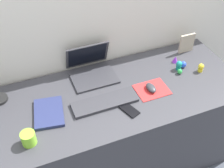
{
  "coord_description": "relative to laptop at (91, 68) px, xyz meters",
  "views": [
    {
      "loc": [
        -0.53,
        -1.22,
        2.0
      ],
      "look_at": [
        -0.04,
        0.0,
        0.83
      ],
      "focal_mm": 45.61,
      "sensor_mm": 36.0,
      "label": 1
    }
  ],
  "objects": [
    {
      "name": "toy_figurine_blue",
      "position": [
        0.63,
        -0.17,
        -0.03
      ],
      "size": [
        0.04,
        0.04,
        0.05
      ],
      "primitive_type": "ellipsoid",
      "color": "blue",
      "rests_on": "desk"
    },
    {
      "name": "mousepad",
      "position": [
        0.31,
        -0.3,
        -0.05
      ],
      "size": [
        0.21,
        0.17,
        0.0
      ],
      "primitive_type": "cube",
      "color": "red",
      "rests_on": "desk"
    },
    {
      "name": "notebook_pad",
      "position": [
        -0.36,
        -0.26,
        -0.04
      ],
      "size": [
        0.21,
        0.26,
        0.02
      ],
      "primitive_type": "cube",
      "rotation": [
        0.0,
        0.0,
        -0.17
      ],
      "color": "navy",
      "rests_on": "desk"
    },
    {
      "name": "back_wall",
      "position": [
        0.09,
        0.14,
        -0.05
      ],
      "size": [
        2.91,
        0.05,
        1.49
      ],
      "primitive_type": "cube",
      "color": "silver",
      "rests_on": "ground_plane"
    },
    {
      "name": "keyboard",
      "position": [
        -0.02,
        -0.3,
        -0.04
      ],
      "size": [
        0.41,
        0.13,
        0.02
      ],
      "primitive_type": "cube",
      "color": "#333338",
      "rests_on": "desk"
    },
    {
      "name": "toy_figurine_teal",
      "position": [
        0.59,
        -0.18,
        -0.02
      ],
      "size": [
        0.04,
        0.04,
        0.07
      ],
      "color": "teal",
      "rests_on": "desk"
    },
    {
      "name": "toy_figurine_green",
      "position": [
        0.57,
        -0.23,
        -0.03
      ],
      "size": [
        0.03,
        0.03,
        0.04
      ],
      "primitive_type": "ellipsoid",
      "color": "green",
      "rests_on": "desk"
    },
    {
      "name": "coffee_mug",
      "position": [
        -0.5,
        -0.43,
        -0.01
      ],
      "size": [
        0.08,
        0.08,
        0.08
      ],
      "primitive_type": "cylinder",
      "color": "#8CDB33",
      "rests_on": "desk"
    },
    {
      "name": "ground_plane",
      "position": [
        0.09,
        -0.25,
        -0.79
      ],
      "size": [
        6.0,
        6.0,
        0.0
      ],
      "primitive_type": "plane",
      "color": "#474C56"
    },
    {
      "name": "laptop",
      "position": [
        0.0,
        0.0,
        0.0
      ],
      "size": [
        0.3,
        0.28,
        0.2
      ],
      "color": "#333338",
      "rests_on": "desk"
    },
    {
      "name": "toy_figurine_purple",
      "position": [
        0.61,
        -0.1,
        -0.03
      ],
      "size": [
        0.04,
        0.04,
        0.05
      ],
      "primitive_type": "cone",
      "color": "purple",
      "rests_on": "desk"
    },
    {
      "name": "toy_figurine_yellow",
      "position": [
        0.72,
        -0.26,
        -0.02
      ],
      "size": [
        0.04,
        0.04,
        0.06
      ],
      "color": "yellow",
      "rests_on": "desk"
    },
    {
      "name": "cell_phone",
      "position": [
        0.1,
        -0.42,
        -0.05
      ],
      "size": [
        0.1,
        0.14,
        0.01
      ],
      "primitive_type": "cube",
      "rotation": [
        0.0,
        0.0,
        0.35
      ],
      "color": "black",
      "rests_on": "desk"
    },
    {
      "name": "desk",
      "position": [
        0.09,
        -0.25,
        -0.42
      ],
      "size": [
        1.71,
        0.7,
        0.74
      ],
      "primitive_type": "cube",
      "color": "#38383D",
      "rests_on": "ground_plane"
    },
    {
      "name": "picture_frame",
      "position": [
        0.75,
        -0.02,
        0.02
      ],
      "size": [
        0.12,
        0.02,
        0.15
      ],
      "primitive_type": "cube",
      "color": "#B2A58C",
      "rests_on": "desk"
    },
    {
      "name": "mouse",
      "position": [
        0.3,
        -0.3,
        -0.03
      ],
      "size": [
        0.06,
        0.1,
        0.03
      ],
      "primitive_type": "ellipsoid",
      "color": "#333338",
      "rests_on": "mousepad"
    }
  ]
}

